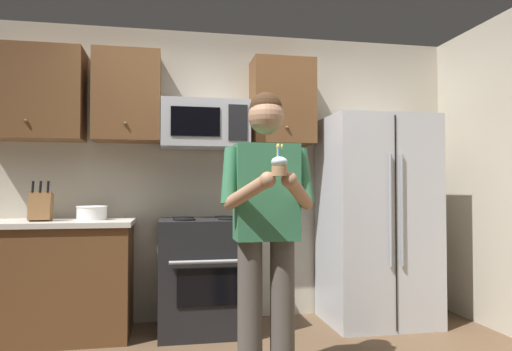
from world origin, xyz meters
TOP-DOWN VIEW (x-y plane):
  - wall_back at (0.00, 1.75)m, footprint 4.40×0.10m
  - oven_range at (-0.15, 1.36)m, footprint 0.76×0.70m
  - microwave at (-0.15, 1.48)m, footprint 0.74×0.41m
  - refrigerator at (1.35, 1.32)m, footprint 0.90×0.75m
  - cabinet_row_upper at (-0.72, 1.53)m, footprint 2.78×0.36m
  - counter_left at (-1.45, 1.38)m, footprint 1.44×0.66m
  - knife_block at (-1.43, 1.33)m, footprint 0.16×0.15m
  - bowl_large_white at (-1.06, 1.42)m, footprint 0.24×0.24m
  - person at (0.13, 0.22)m, footprint 0.60×0.48m
  - cupcake at (0.13, -0.11)m, footprint 0.09×0.09m

SIDE VIEW (x-z plane):
  - oven_range at x=-0.15m, z-range 0.00..0.93m
  - counter_left at x=-1.45m, z-range 0.00..0.92m
  - refrigerator at x=1.35m, z-range 0.00..1.80m
  - bowl_large_white at x=-1.06m, z-range 0.92..1.03m
  - person at x=0.13m, z-range 0.11..1.88m
  - knife_block at x=-1.43m, z-range 0.87..1.19m
  - cupcake at x=0.13m, z-range 1.21..1.38m
  - wall_back at x=0.00m, z-range 0.00..2.60m
  - microwave at x=-0.15m, z-range 1.52..1.92m
  - cabinet_row_upper at x=-0.72m, z-range 1.57..2.33m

